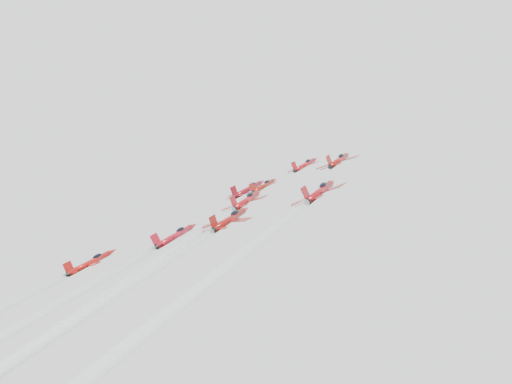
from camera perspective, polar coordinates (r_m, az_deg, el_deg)
The scene contains 6 objects.
jet_lead at distance 140.80m, azimuth 4.92°, elevation 2.74°, with size 9.07×11.07×8.70m.
jet_row2_left at distance 137.46m, azimuth -0.79°, elevation 0.30°, with size 10.46×12.77×10.03m.
jet_row2_center at distance 130.10m, azimuth 0.79°, elevation 0.63°, with size 8.78×10.71×8.41m.
jet_row2_right at distance 120.53m, azimuth 8.30°, elevation 3.18°, with size 9.81×11.97×9.40m.
jet_center at distance 79.52m, azimuth -20.23°, elevation -12.02°, with size 10.56×91.74×71.59m.
jet_rear_farright at distance 51.98m, azimuth -14.94°, elevation -14.96°, with size 9.58×83.25×64.96m.
Camera 1 is at (67.51, -83.75, 104.62)m, focal length 40.00 mm.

